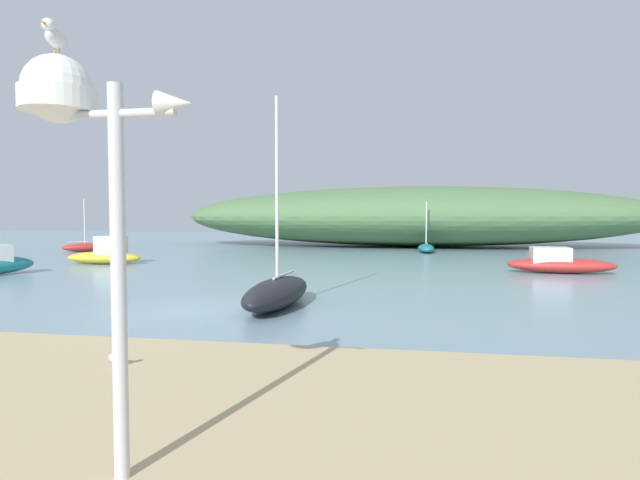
{
  "coord_description": "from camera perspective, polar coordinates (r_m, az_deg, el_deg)",
  "views": [
    {
      "loc": [
        5.15,
        -11.42,
        2.3
      ],
      "look_at": [
        2.31,
        4.82,
        1.53
      ],
      "focal_mm": 28.13,
      "sensor_mm": 36.0,
      "label": 1
    }
  ],
  "objects": [
    {
      "name": "motorboat_far_right",
      "position": [
        26.53,
        -23.16,
        -1.48
      ],
      "size": [
        3.75,
        1.43,
        1.36
      ],
      "color": "gold",
      "rests_on": "ground"
    },
    {
      "name": "mast_structure",
      "position": [
        4.51,
        -26.23,
        11.71
      ],
      "size": [
        1.42,
        0.58,
        3.38
      ],
      "color": "silver",
      "rests_on": "beach_sand"
    },
    {
      "name": "seagull_on_radar",
      "position": [
        4.73,
        -27.89,
        19.79
      ],
      "size": [
        0.15,
        0.35,
        0.24
      ],
      "color": "orange",
      "rests_on": "mast_structure"
    },
    {
      "name": "seagull_near_waterline",
      "position": [
        7.78,
        -22.04,
        -12.21
      ],
      "size": [
        0.32,
        0.11,
        0.23
      ],
      "color": "orange",
      "rests_on": "beach_sand"
    },
    {
      "name": "ground_plane",
      "position": [
        12.74,
        -14.25,
        -7.82
      ],
      "size": [
        120.0,
        120.0,
        0.0
      ],
      "primitive_type": "plane",
      "color": "#7A99A8"
    },
    {
      "name": "motorboat_outer_mooring",
      "position": [
        22.7,
        25.51,
        -2.37
      ],
      "size": [
        4.26,
        1.68,
        1.05
      ],
      "color": "#B72D28",
      "rests_on": "ground"
    },
    {
      "name": "sailboat_near_shore",
      "position": [
        36.53,
        -25.17,
        -0.72
      ],
      "size": [
        2.71,
        2.51,
        3.45
      ],
      "color": "#B72D28",
      "rests_on": "ground"
    },
    {
      "name": "sailboat_far_left",
      "position": [
        12.89,
        -4.89,
        -5.89
      ],
      "size": [
        1.35,
        4.11,
        5.33
      ],
      "color": "black",
      "rests_on": "ground"
    },
    {
      "name": "distant_hill",
      "position": [
        40.26,
        10.79,
        2.66
      ],
      "size": [
        37.25,
        13.03,
        4.66
      ],
      "primitive_type": "ellipsoid",
      "color": "#517547",
      "rests_on": "ground"
    },
    {
      "name": "sailboat_off_point",
      "position": [
        33.13,
        11.97,
        -0.89
      ],
      "size": [
        1.07,
        3.55,
        3.28
      ],
      "color": "teal",
      "rests_on": "ground"
    }
  ]
}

